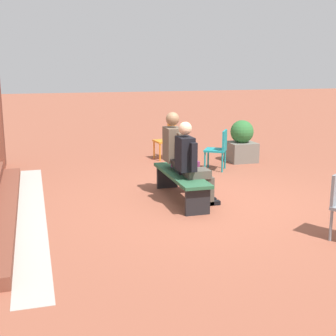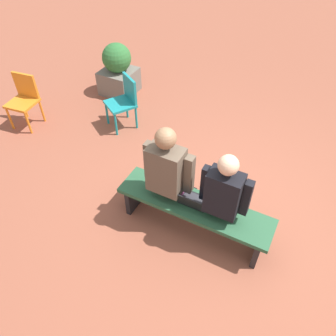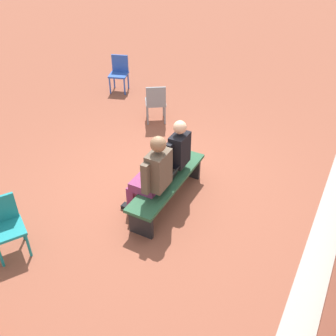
{
  "view_description": "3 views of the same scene",
  "coord_description": "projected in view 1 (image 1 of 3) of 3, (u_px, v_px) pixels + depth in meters",
  "views": [
    {
      "loc": [
        -6.66,
        2.59,
        2.17
      ],
      "look_at": [
        -0.19,
        0.71,
        0.67
      ],
      "focal_mm": 50.0,
      "sensor_mm": 36.0,
      "label": 1
    },
    {
      "loc": [
        -0.53,
        2.59,
        3.28
      ],
      "look_at": [
        0.58,
        0.48,
        1.0
      ],
      "focal_mm": 35.0,
      "sensor_mm": 36.0,
      "label": 2
    },
    {
      "loc": [
        4.52,
        2.59,
        4.07
      ],
      "look_at": [
        0.72,
        0.56,
        1.0
      ],
      "focal_mm": 42.0,
      "sensor_mm": 36.0,
      "label": 3
    }
  ],
  "objects": [
    {
      "name": "plastic_chair_foreground",
      "position": [
        219.0,
        147.0,
        9.66
      ],
      "size": [
        0.58,
        0.58,
        0.84
      ],
      "color": "teal",
      "rests_on": "ground"
    },
    {
      "name": "ground_plane",
      "position": [
        207.0,
        204.0,
        7.42
      ],
      "size": [
        60.0,
        60.0,
        0.0
      ],
      "primitive_type": "plane",
      "color": "brown"
    },
    {
      "name": "bench",
      "position": [
        181.0,
        179.0,
        7.54
      ],
      "size": [
        1.8,
        0.44,
        0.45
      ],
      "color": "#285638",
      "rests_on": "ground"
    },
    {
      "name": "person_adult",
      "position": [
        179.0,
        151.0,
        7.8
      ],
      "size": [
        0.58,
        0.73,
        1.4
      ],
      "color": "#7F2D5B",
      "rests_on": "ground"
    },
    {
      "name": "planter",
      "position": [
        242.0,
        142.0,
        10.53
      ],
      "size": [
        0.6,
        0.6,
        0.94
      ],
      "color": "#6B665B",
      "rests_on": "ground"
    },
    {
      "name": "plastic_chair_far_right",
      "position": [
        167.0,
        138.0,
        10.83
      ],
      "size": [
        0.47,
        0.47,
        0.84
      ],
      "color": "orange",
      "rests_on": "ground"
    },
    {
      "name": "laptop",
      "position": [
        180.0,
        170.0,
        7.52
      ],
      "size": [
        0.32,
        0.29,
        0.21
      ],
      "color": "black",
      "rests_on": "bench"
    },
    {
      "name": "person_student",
      "position": [
        191.0,
        161.0,
        7.19
      ],
      "size": [
        0.53,
        0.66,
        1.32
      ],
      "color": "#4C473D",
      "rests_on": "ground"
    },
    {
      "name": "concrete_strip",
      "position": [
        31.0,
        212.0,
        6.98
      ],
      "size": [
        5.85,
        0.4,
        0.01
      ],
      "primitive_type": "cube",
      "color": "#A8A399",
      "rests_on": "ground"
    }
  ]
}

